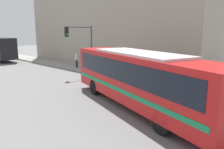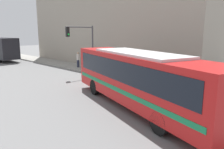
% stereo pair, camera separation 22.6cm
% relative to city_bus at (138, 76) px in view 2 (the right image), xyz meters
% --- Properties ---
extents(ground_plane, '(120.00, 120.00, 0.00)m').
position_rel_city_bus_xyz_m(ground_plane, '(-0.06, -1.47, -1.86)').
color(ground_plane, slate).
extents(sidewalk, '(3.02, 70.00, 0.17)m').
position_rel_city_bus_xyz_m(sidewalk, '(5.95, 18.53, -1.78)').
color(sidewalk, gray).
rests_on(sidewalk, ground_plane).
extents(building_facade, '(6.00, 26.42, 10.96)m').
position_rel_city_bus_xyz_m(building_facade, '(10.46, 12.74, 3.62)').
color(building_facade, '#9E9384').
rests_on(building_facade, ground_plane).
extents(city_bus, '(5.77, 11.85, 3.20)m').
position_rel_city_bus_xyz_m(city_bus, '(0.00, 0.00, 0.00)').
color(city_bus, red).
rests_on(city_bus, ground_plane).
extents(delivery_truck, '(2.33, 8.37, 3.39)m').
position_rel_city_bus_xyz_m(delivery_truck, '(2.01, 26.98, -0.04)').
color(delivery_truck, black).
rests_on(delivery_truck, ground_plane).
extents(fire_hydrant, '(0.28, 0.37, 0.80)m').
position_rel_city_bus_xyz_m(fire_hydrant, '(5.04, 2.68, -1.30)').
color(fire_hydrant, red).
rests_on(fire_hydrant, sidewalk).
extents(traffic_light_pole, '(3.28, 0.35, 4.69)m').
position_rel_city_bus_xyz_m(traffic_light_pole, '(3.99, 9.92, 1.56)').
color(traffic_light_pole, '#47474C').
rests_on(traffic_light_pole, sidewalk).
extents(parking_meter, '(0.14, 0.14, 1.23)m').
position_rel_city_bus_xyz_m(parking_meter, '(5.04, 9.46, -0.85)').
color(parking_meter, '#47474C').
rests_on(parking_meter, sidewalk).
extents(pedestrian_near_corner, '(0.34, 0.34, 1.59)m').
position_rel_city_bus_xyz_m(pedestrian_near_corner, '(5.91, 1.60, -0.89)').
color(pedestrian_near_corner, '#47382D').
rests_on(pedestrian_near_corner, sidewalk).
extents(pedestrian_mid_block, '(0.34, 0.34, 1.78)m').
position_rel_city_bus_xyz_m(pedestrian_mid_block, '(5.74, 13.23, -0.78)').
color(pedestrian_mid_block, '#23283D').
rests_on(pedestrian_mid_block, sidewalk).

